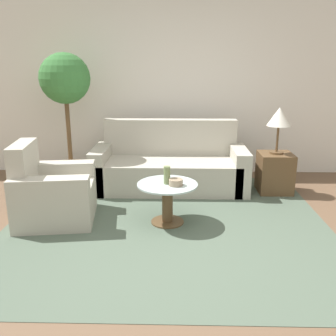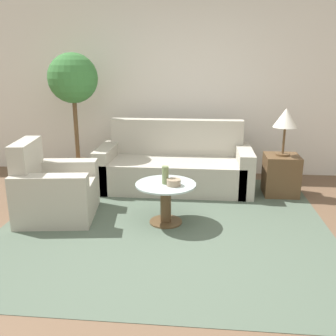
{
  "view_description": "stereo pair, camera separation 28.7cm",
  "coord_description": "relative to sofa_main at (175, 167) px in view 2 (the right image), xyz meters",
  "views": [
    {
      "loc": [
        -0.01,
        -2.98,
        1.7
      ],
      "look_at": [
        -0.11,
        1.04,
        0.55
      ],
      "focal_mm": 40.0,
      "sensor_mm": 36.0,
      "label": 1
    },
    {
      "loc": [
        0.28,
        -2.96,
        1.7
      ],
      "look_at": [
        -0.11,
        1.04,
        0.55
      ],
      "focal_mm": 40.0,
      "sensor_mm": 36.0,
      "label": 2
    }
  ],
  "objects": [
    {
      "name": "bowl",
      "position": [
        0.09,
        -1.3,
        0.2
      ],
      "size": [
        0.15,
        0.15,
        0.07
      ],
      "color": "gray",
      "rests_on": "coffee_table"
    },
    {
      "name": "table_lamp",
      "position": [
        1.41,
        -0.18,
        0.71
      ],
      "size": [
        0.31,
        0.31,
        0.61
      ],
      "color": "brown",
      "rests_on": "side_table"
    },
    {
      "name": "ground_plane",
      "position": [
        0.11,
        -2.03,
        -0.28
      ],
      "size": [
        14.0,
        14.0,
        0.0
      ],
      "primitive_type": "plane",
      "color": "brown"
    },
    {
      "name": "rug",
      "position": [
        -0.0,
        -1.24,
        -0.28
      ],
      "size": [
        3.45,
        3.3,
        0.01
      ],
      "color": "#4C5B4C",
      "rests_on": "ground_plane"
    },
    {
      "name": "vase",
      "position": [
        -0.01,
        -1.24,
        0.26
      ],
      "size": [
        0.07,
        0.07,
        0.19
      ],
      "color": "#6B7A4C",
      "rests_on": "coffee_table"
    },
    {
      "name": "wall_back",
      "position": [
        0.11,
        0.78,
        1.02
      ],
      "size": [
        10.0,
        0.06,
        2.6
      ],
      "color": "white",
      "rests_on": "ground_plane"
    },
    {
      "name": "side_table",
      "position": [
        1.41,
        -0.18,
        -0.02
      ],
      "size": [
        0.43,
        0.43,
        0.53
      ],
      "color": "brown",
      "rests_on": "ground_plane"
    },
    {
      "name": "sofa_main",
      "position": [
        0.0,
        0.0,
        0.0
      ],
      "size": [
        2.07,
        0.87,
        0.91
      ],
      "color": "#B2AD9E",
      "rests_on": "ground_plane"
    },
    {
      "name": "coffee_table",
      "position": [
        -0.0,
        -1.24,
        0.0
      ],
      "size": [
        0.65,
        0.65,
        0.45
      ],
      "color": "brown",
      "rests_on": "ground_plane"
    },
    {
      "name": "armchair",
      "position": [
        -1.29,
        -1.19,
        -0.0
      ],
      "size": [
        0.9,
        0.91,
        0.87
      ],
      "rotation": [
        0.0,
        0.0,
        1.7
      ],
      "color": "#B2AD9E",
      "rests_on": "ground_plane"
    },
    {
      "name": "potted_plant",
      "position": [
        -1.41,
        0.1,
        0.99
      ],
      "size": [
        0.68,
        0.68,
        1.82
      ],
      "color": "#93704C",
      "rests_on": "ground_plane"
    }
  ]
}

